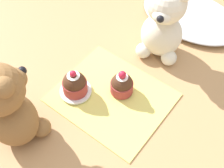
% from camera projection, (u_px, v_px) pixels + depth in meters
% --- Properties ---
extents(ground_plane, '(4.00, 4.00, 0.00)m').
position_uv_depth(ground_plane, '(112.00, 98.00, 0.76)').
color(ground_plane, tan).
extents(knitted_placemat, '(0.26, 0.22, 0.01)m').
position_uv_depth(knitted_placemat, '(112.00, 97.00, 0.75)').
color(knitted_placemat, '#E0D166').
rests_on(knitted_placemat, ground_plane).
extents(tulle_cloth, '(0.30, 0.20, 0.03)m').
position_uv_depth(tulle_cloth, '(191.00, 16.00, 0.91)').
color(tulle_cloth, silver).
rests_on(tulle_cloth, ground_plane).
extents(teddy_bear_cream, '(0.13, 0.12, 0.21)m').
position_uv_depth(teddy_bear_cream, '(163.00, 23.00, 0.76)').
color(teddy_bear_cream, silver).
rests_on(teddy_bear_cream, ground_plane).
extents(teddy_bear_tan, '(0.12, 0.12, 0.23)m').
position_uv_depth(teddy_bear_tan, '(8.00, 107.00, 0.61)').
color(teddy_bear_tan, olive).
rests_on(teddy_bear_tan, ground_plane).
extents(cupcake_near_cream_bear, '(0.06, 0.06, 0.07)m').
position_uv_depth(cupcake_near_cream_bear, '(122.00, 84.00, 0.74)').
color(cupcake_near_cream_bear, '#993333').
rests_on(cupcake_near_cream_bear, knitted_placemat).
extents(saucer_plate, '(0.08, 0.08, 0.01)m').
position_uv_depth(saucer_plate, '(76.00, 91.00, 0.76)').
color(saucer_plate, silver).
rests_on(saucer_plate, knitted_placemat).
extents(cupcake_near_tan_bear, '(0.06, 0.06, 0.07)m').
position_uv_depth(cupcake_near_tan_bear, '(75.00, 84.00, 0.74)').
color(cupcake_near_tan_bear, '#993333').
rests_on(cupcake_near_tan_bear, saucer_plate).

